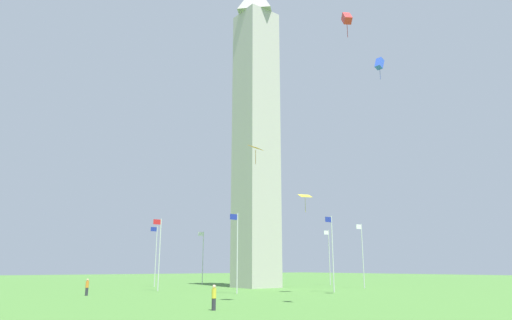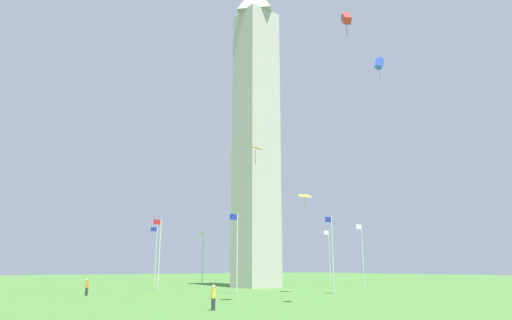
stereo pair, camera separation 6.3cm
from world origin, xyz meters
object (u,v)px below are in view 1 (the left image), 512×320
flagpole_w (203,255)px  kite_orange_diamond (256,148)px  flagpole_n (159,251)px  flagpole_e (332,250)px  person_orange_shirt (87,287)px  obelisk_monument (256,124)px  kite_red_box (347,19)px  flagpole_nw (156,254)px  person_yellow_shirt (214,298)px  flagpole_sw (268,256)px  flagpole_se (362,253)px  flagpole_s (329,255)px  kite_blue_box (379,64)px  kite_yellow_diamond (305,196)px  flagpole_ne (237,249)px

flagpole_w → kite_orange_diamond: kite_orange_diamond is taller
flagpole_n → flagpole_w: same height
flagpole_n → flagpole_w: 21.69m
flagpole_e → person_orange_shirt: bearing=-23.9°
obelisk_monument → kite_red_box: bearing=64.7°
flagpole_nw → person_yellow_shirt: (12.36, 36.86, -4.04)m
flagpole_sw → person_orange_shirt: flagpole_sw is taller
flagpole_e → flagpole_sw: same height
flagpole_se → flagpole_sw: size_ratio=1.00×
flagpole_s → kite_blue_box: size_ratio=3.64×
flagpole_sw → kite_blue_box: (14.04, 37.15, 19.23)m
flagpole_w → kite_yellow_diamond: kite_yellow_diamond is taller
flagpole_sw → kite_yellow_diamond: 30.71m
flagpole_ne → kite_yellow_diamond: (-6.70, 4.39, 6.16)m
flagpole_e → kite_yellow_diamond: size_ratio=4.05×
flagpole_nw → kite_red_box: size_ratio=3.98×
obelisk_monument → person_yellow_shirt: obelisk_monument is taller
flagpole_n → obelisk_monument: bearing=180.0°
flagpole_se → flagpole_s: bearing=-112.5°
flagpole_n → person_orange_shirt: bearing=22.8°
kite_red_box → flagpole_sw: bearing=-121.1°
flagpole_sw → kite_red_box: (26.15, 43.27, 17.32)m
kite_yellow_diamond → kite_blue_box: kite_blue_box is taller
flagpole_w → flagpole_e: bearing=90.0°
obelisk_monument → flagpole_n: bearing=0.0°
person_orange_shirt → flagpole_nw: bearing=33.0°
flagpole_e → flagpole_nw: (10.85, -26.18, 0.00)m
flagpole_n → kite_yellow_diamond: 19.88m
person_orange_shirt → kite_blue_box: kite_blue_box is taller
flagpole_s → person_yellow_shirt: bearing=34.0°
flagpole_ne → flagpole_nw: same height
flagpole_n → flagpole_e: bearing=135.0°
obelisk_monument → flagpole_w: size_ratio=5.52×
flagpole_w → flagpole_nw: (10.85, 4.49, 0.00)m
flagpole_ne → kite_red_box: bearing=78.3°
kite_red_box → kite_blue_box: bearing=-153.2°
flagpole_s → flagpole_se: bearing=67.5°
kite_orange_diamond → flagpole_se: bearing=-156.4°
obelisk_monument → flagpole_n: 25.16m
flagpole_n → flagpole_ne: size_ratio=1.00×
obelisk_monument → kite_yellow_diamond: size_ratio=22.36×
flagpole_se → flagpole_w: (10.85, -26.18, 0.00)m
kite_red_box → kite_orange_diamond: (2.20, -9.17, -9.12)m
flagpole_nw → kite_blue_box: (-7.65, 37.15, 19.23)m
flagpole_n → kite_blue_box: size_ratio=3.64×
flagpole_e → kite_blue_box: 22.37m
flagpole_s → kite_yellow_diamond: (19.49, 15.24, 6.16)m
person_yellow_shirt → kite_yellow_diamond: size_ratio=0.77×
flagpole_s → flagpole_w: (15.34, -15.34, 0.00)m
flagpole_sw → flagpole_nw: same height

